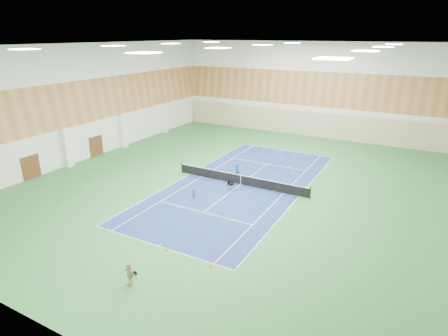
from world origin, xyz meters
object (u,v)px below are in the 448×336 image
at_px(coach, 237,172).
at_px(child_apron, 129,274).
at_px(tennis_net, 241,179).
at_px(child_court, 194,193).
at_px(ball_cart, 231,186).

relative_size(coach, child_apron, 1.29).
xyz_separation_m(tennis_net, coach, (-0.67, 0.60, 0.32)).
distance_m(coach, child_court, 5.41).
distance_m(tennis_net, ball_cart, 1.66).
bearing_deg(coach, child_apron, 121.00).
height_order(coach, child_apron, coach).
height_order(child_court, ball_cart, child_court).
xyz_separation_m(child_court, ball_cart, (1.86, 2.98, -0.08)).
bearing_deg(tennis_net, child_court, -113.58).
xyz_separation_m(coach, child_apron, (1.75, -16.33, -0.20)).
height_order(tennis_net, child_court, tennis_net).
relative_size(coach, ball_cart, 2.10).
bearing_deg(coach, ball_cart, 127.67).
bearing_deg(child_court, coach, 62.77).
bearing_deg(ball_cart, child_apron, -87.05).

